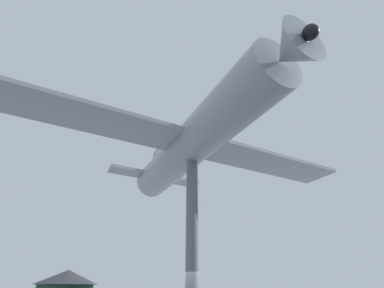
% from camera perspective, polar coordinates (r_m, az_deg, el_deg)
% --- Properties ---
extents(support_pylon_central, '(0.50, 0.50, 6.99)m').
position_cam_1_polar(support_pylon_central, '(10.73, -0.00, -21.25)').
color(support_pylon_central, slate).
rests_on(support_pylon_central, ground_plane).
extents(suspended_airplane, '(17.72, 12.94, 3.01)m').
position_cam_1_polar(suspended_airplane, '(12.04, 0.41, 0.43)').
color(suspended_airplane, '#93999E').
rests_on(suspended_airplane, support_pylon_central).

